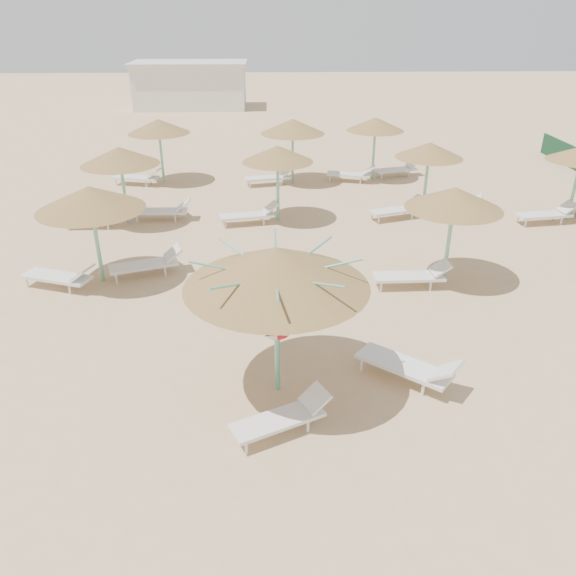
{
  "coord_description": "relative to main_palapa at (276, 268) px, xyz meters",
  "views": [
    {
      "loc": [
        -0.34,
        -9.1,
        6.89
      ],
      "look_at": [
        0.05,
        1.98,
        1.3
      ],
      "focal_mm": 35.0,
      "sensor_mm": 36.0,
      "label": 1
    }
  ],
  "objects": [
    {
      "name": "main_palapa",
      "position": [
        0.0,
        0.0,
        0.0
      ],
      "size": [
        3.43,
        3.43,
        3.08
      ],
      "color": "#68B59B",
      "rests_on": "ground"
    },
    {
      "name": "lounger_main_b",
      "position": [
        2.69,
        0.14,
        -2.31
      ],
      "size": [
        2.03,
        1.82,
        0.77
      ],
      "rotation": [
        0.0,
        0.0,
        -0.69
      ],
      "color": "silver",
      "rests_on": "ground"
    },
    {
      "name": "palapa_field",
      "position": [
        1.75,
        9.64,
        -0.39
      ],
      "size": [
        20.01,
        13.33,
        2.71
      ],
      "color": "#68B59B",
      "rests_on": "ground"
    },
    {
      "name": "service_hut",
      "position": [
        -5.77,
        34.93,
        -1.03
      ],
      "size": [
        8.4,
        4.4,
        3.25
      ],
      "color": "silver",
      "rests_on": "ground"
    },
    {
      "name": "lounger_main_a",
      "position": [
        0.09,
        -1.25,
        -2.36
      ],
      "size": [
        1.89,
        1.29,
        0.67
      ],
      "rotation": [
        0.0,
        0.0,
        0.45
      ],
      "color": "silver",
      "rests_on": "ground"
    },
    {
      "name": "ground",
      "position": [
        0.23,
        -0.07,
        -2.68
      ],
      "size": [
        120.0,
        120.0,
        0.0
      ],
      "primitive_type": "plane",
      "color": "tan",
      "rests_on": "ground"
    }
  ]
}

